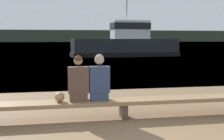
{
  "coord_description": "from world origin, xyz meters",
  "views": [
    {
      "loc": [
        -1.32,
        -3.64,
        1.84
      ],
      "look_at": [
        0.34,
        5.59,
        0.78
      ],
      "focal_mm": 45.0,
      "sensor_mm": 36.0,
      "label": 1
    }
  ],
  "objects_px": {
    "person_right": "(99,80)",
    "shopping_bag": "(60,97)",
    "bench_main": "(123,103)",
    "person_left": "(78,82)",
    "tugboat_red": "(126,45)"
  },
  "relations": [
    {
      "from": "person_left",
      "to": "tugboat_red",
      "type": "relative_size",
      "value": 0.09
    },
    {
      "from": "person_right",
      "to": "person_left",
      "type": "bearing_deg",
      "value": 179.86
    },
    {
      "from": "person_left",
      "to": "person_right",
      "type": "bearing_deg",
      "value": -0.14
    },
    {
      "from": "bench_main",
      "to": "person_right",
      "type": "relative_size",
      "value": 6.41
    },
    {
      "from": "person_left",
      "to": "person_right",
      "type": "height_order",
      "value": "person_right"
    },
    {
      "from": "bench_main",
      "to": "person_right",
      "type": "height_order",
      "value": "person_right"
    },
    {
      "from": "person_right",
      "to": "tugboat_red",
      "type": "height_order",
      "value": "tugboat_red"
    },
    {
      "from": "person_left",
      "to": "shopping_bag",
      "type": "relative_size",
      "value": 4.51
    },
    {
      "from": "bench_main",
      "to": "person_right",
      "type": "bearing_deg",
      "value": -179.81
    },
    {
      "from": "shopping_bag",
      "to": "person_left",
      "type": "bearing_deg",
      "value": -0.53
    },
    {
      "from": "shopping_bag",
      "to": "tugboat_red",
      "type": "xyz_separation_m",
      "value": [
        6.69,
        22.31,
        0.63
      ]
    },
    {
      "from": "person_right",
      "to": "shopping_bag",
      "type": "distance_m",
      "value": 0.96
    },
    {
      "from": "shopping_bag",
      "to": "bench_main",
      "type": "bearing_deg",
      "value": -0.13
    },
    {
      "from": "bench_main",
      "to": "tugboat_red",
      "type": "xyz_separation_m",
      "value": [
        5.24,
        22.31,
        0.81
      ]
    },
    {
      "from": "person_right",
      "to": "shopping_bag",
      "type": "xyz_separation_m",
      "value": [
        -0.89,
        0.01,
        -0.36
      ]
    }
  ]
}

